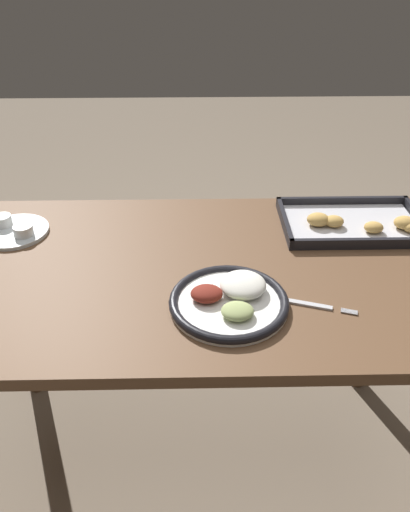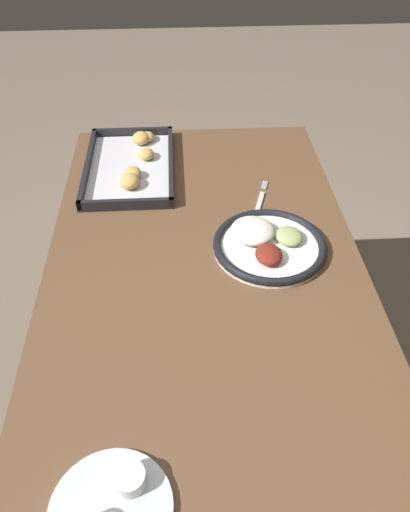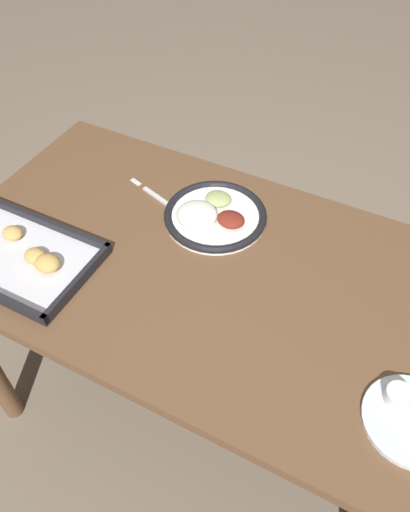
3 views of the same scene
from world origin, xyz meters
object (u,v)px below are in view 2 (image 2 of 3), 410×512
(dinner_plate, at_px, (268,244))
(fork, at_px, (259,205))
(saucer_plate, at_px, (110,508))
(baking_tray, at_px, (132,165))

(dinner_plate, distance_m, fork, 0.16)
(fork, bearing_deg, saucer_plate, 173.85)
(fork, relative_size, baking_tray, 0.51)
(fork, distance_m, baking_tray, 0.38)
(dinner_plate, distance_m, baking_tray, 0.48)
(dinner_plate, relative_size, fork, 1.33)
(fork, bearing_deg, baking_tray, 76.46)
(baking_tray, bearing_deg, saucer_plate, -179.16)
(fork, xyz_separation_m, saucer_plate, (-0.72, 0.31, 0.01))
(dinner_plate, xyz_separation_m, saucer_plate, (-0.56, 0.31, -0.00))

